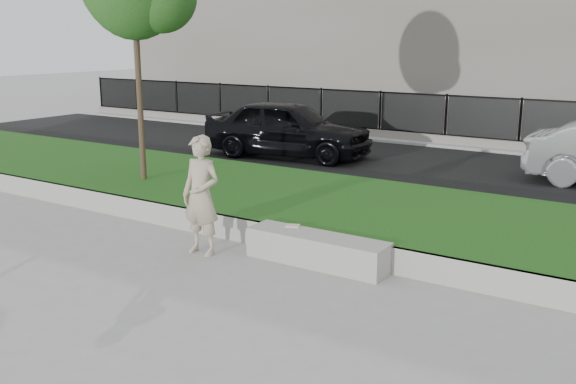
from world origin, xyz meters
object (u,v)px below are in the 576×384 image
Objects in this scene: book at (293,226)px; car_dark at (288,128)px; stone_bench at (317,250)px; man at (201,196)px.

book is 0.05× the size of car_dark.
stone_bench is at bearing -152.62° from car_dark.
man is at bearing -162.50° from stone_bench.
car_dark is (-5.05, 6.97, 0.61)m from stone_bench.
book is (1.20, 0.72, -0.47)m from man.
car_dark reaches higher than book.
stone_bench is 0.61m from book.
car_dark is at bearing 113.61° from man.
stone_bench is 10.47× the size of book.
man is at bearing -171.74° from book.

